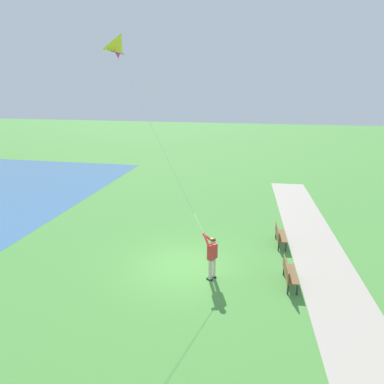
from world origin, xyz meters
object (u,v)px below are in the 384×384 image
at_px(person_kite_flyer, 212,254).
at_px(flying_kite, 122,47).
at_px(park_bench_far_walkway, 289,272).
at_px(park_bench_near_walkway, 280,234).

relative_size(person_kite_flyer, flying_kite, 0.25).
relative_size(person_kite_flyer, park_bench_far_walkway, 1.20).
bearing_deg(person_kite_flyer, flying_kite, -28.13).
distance_m(park_bench_near_walkway, park_bench_far_walkway, 3.50).
xyz_separation_m(flying_kite, park_bench_far_walkway, (-6.97, 2.01, -8.19)).
xyz_separation_m(park_bench_near_walkway, park_bench_far_walkway, (-0.20, 3.49, 0.00)).
relative_size(park_bench_near_walkway, park_bench_far_walkway, 1.00).
relative_size(flying_kite, park_bench_far_walkway, 4.89).
distance_m(person_kite_flyer, park_bench_far_walkway, 2.96).
height_order(flying_kite, park_bench_far_walkway, flying_kite).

